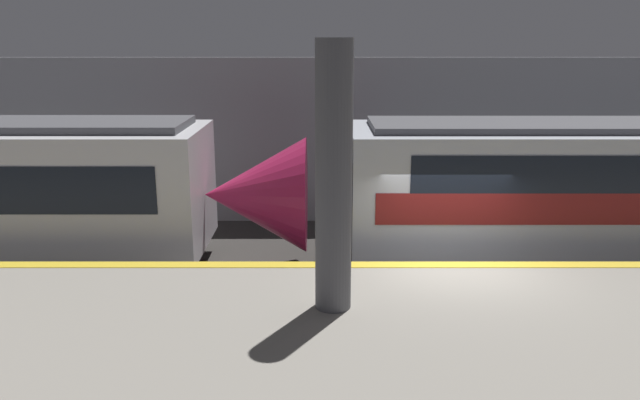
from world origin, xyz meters
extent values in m
plane|color=#33302D|center=(0.00, 0.00, 0.00)|extent=(120.00, 120.00, 0.00)
cube|color=gray|center=(0.00, -2.55, 0.55)|extent=(40.00, 5.09, 1.10)
cube|color=gold|center=(0.00, -0.15, 1.10)|extent=(40.00, 0.30, 0.01)
cube|color=#939399|center=(0.00, 6.38, 2.26)|extent=(50.00, 0.15, 4.52)
cylinder|color=#56565B|center=(-2.21, -1.92, 3.06)|extent=(0.53, 0.53, 3.93)
cone|color=#B21E4C|center=(-3.80, 2.45, 1.74)|extent=(2.20, 2.48, 2.48)
sphere|color=#F2EFCC|center=(-2.85, 2.45, 1.35)|extent=(0.20, 0.20, 0.20)
cube|color=black|center=(-1.90, 2.45, 1.66)|extent=(0.25, 2.86, 2.09)
cube|color=black|center=(-1.90, 2.45, 2.70)|extent=(0.25, 2.57, 0.83)
sphere|color=#EA4C42|center=(-2.06, 1.79, 1.29)|extent=(0.18, 0.18, 0.18)
sphere|color=#EA4C42|center=(-2.06, 3.11, 1.29)|extent=(0.18, 0.18, 0.18)
camera|label=1|loc=(-2.41, -10.61, 5.02)|focal=35.00mm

